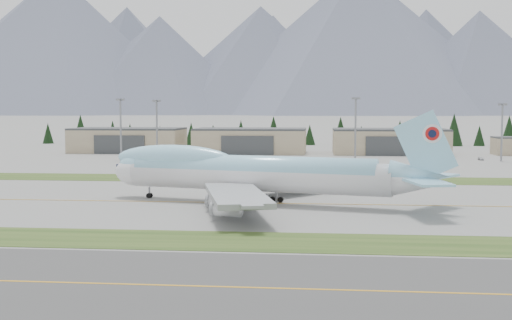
# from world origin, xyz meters

# --- Properties ---
(ground) EXTENTS (7000.00, 7000.00, 0.00)m
(ground) POSITION_xyz_m (0.00, 0.00, 0.00)
(ground) COLOR slate
(ground) RESTS_ON ground
(grass_strip_near) EXTENTS (400.00, 14.00, 0.08)m
(grass_strip_near) POSITION_xyz_m (0.00, -38.00, 0.00)
(grass_strip_near) COLOR #263F16
(grass_strip_near) RESTS_ON ground
(grass_strip_far) EXTENTS (400.00, 18.00, 0.08)m
(grass_strip_far) POSITION_xyz_m (0.00, 45.00, 0.00)
(grass_strip_far) COLOR #263F16
(grass_strip_far) RESTS_ON ground
(asphalt_taxiway) EXTENTS (400.00, 32.00, 0.04)m
(asphalt_taxiway) POSITION_xyz_m (0.00, -62.00, 0.00)
(asphalt_taxiway) COLOR #3D3D3D
(asphalt_taxiway) RESTS_ON ground
(taxiway_line_main) EXTENTS (400.00, 0.40, 0.02)m
(taxiway_line_main) POSITION_xyz_m (0.00, 0.00, 0.00)
(taxiway_line_main) COLOR orange
(taxiway_line_main) RESTS_ON ground
(taxiway_line_near) EXTENTS (400.00, 0.40, 0.02)m
(taxiway_line_near) POSITION_xyz_m (0.00, -62.00, 0.00)
(taxiway_line_near) COLOR orange
(taxiway_line_near) RESTS_ON ground
(boeing_747_freighter) EXTENTS (72.64, 60.75, 19.09)m
(boeing_747_freighter) POSITION_xyz_m (1.34, -0.33, 6.29)
(boeing_747_freighter) COLOR white
(boeing_747_freighter) RESTS_ON ground
(hangar_left) EXTENTS (48.00, 26.60, 10.80)m
(hangar_left) POSITION_xyz_m (-70.00, 149.90, 5.39)
(hangar_left) COLOR tan
(hangar_left) RESTS_ON ground
(hangar_center) EXTENTS (48.00, 26.60, 10.80)m
(hangar_center) POSITION_xyz_m (-15.00, 149.90, 5.39)
(hangar_center) COLOR tan
(hangar_center) RESTS_ON ground
(hangar_right) EXTENTS (48.00, 26.60, 10.80)m
(hangar_right) POSITION_xyz_m (45.00, 149.90, 5.39)
(hangar_right) COLOR tan
(hangar_right) RESTS_ON ground
(control_shed) EXTENTS (14.00, 12.00, 7.60)m
(control_shed) POSITION_xyz_m (95.00, 148.00, 3.80)
(control_shed) COLOR tan
(control_shed) RESTS_ON ground
(floodlight_masts) EXTENTS (144.55, 9.66, 23.50)m
(floodlight_masts) POSITION_xyz_m (0.01, 110.18, 15.83)
(floodlight_masts) COLOR gray
(floodlight_masts) RESTS_ON ground
(service_vehicle_a) EXTENTS (3.30, 4.25, 1.35)m
(service_vehicle_a) POSITION_xyz_m (-22.36, 124.94, 0.00)
(service_vehicle_a) COLOR silver
(service_vehicle_a) RESTS_ON ground
(service_vehicle_b) EXTENTS (4.01, 2.17, 1.25)m
(service_vehicle_b) POSITION_xyz_m (15.79, 108.05, 0.00)
(service_vehicle_b) COLOR yellow
(service_vehicle_b) RESTS_ON ground
(service_vehicle_c) EXTENTS (1.79, 4.01, 1.14)m
(service_vehicle_c) POSITION_xyz_m (75.51, 118.07, 0.00)
(service_vehicle_c) COLOR #BBBCC0
(service_vehicle_c) RESTS_ON ground
(conifer_belt) EXTENTS (278.00, 16.16, 16.97)m
(conifer_belt) POSITION_xyz_m (13.10, 211.77, 7.13)
(conifer_belt) COLOR black
(conifer_belt) RESTS_ON ground
(mountain_ridge_front) EXTENTS (4281.88, 1234.20, 526.07)m
(mountain_ridge_front) POSITION_xyz_m (-40.80, 2177.18, 236.18)
(mountain_ridge_front) COLOR #484E60
(mountain_ridge_front) RESTS_ON ground
(mountain_ridge_rear) EXTENTS (4457.18, 1012.91, 506.45)m
(mountain_ridge_rear) POSITION_xyz_m (213.47, 2900.00, 251.66)
(mountain_ridge_rear) COLOR #484E60
(mountain_ridge_rear) RESTS_ON ground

